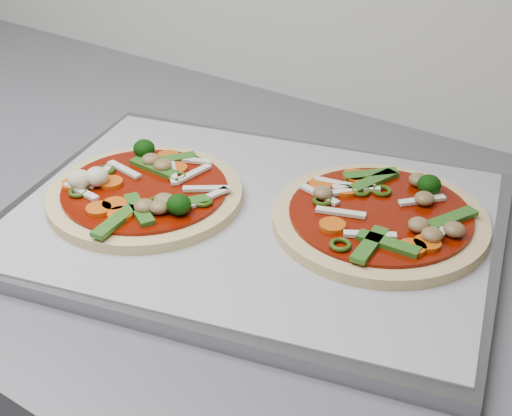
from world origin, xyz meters
The scene contains 5 objects.
countertop centered at (0.00, 1.30, 0.88)m, with size 3.60×0.60×0.04m, color #57575D.
baking_tray centered at (0.27, 1.29, 0.91)m, with size 0.48×0.36×0.02m, color gray.
parchment centered at (0.27, 1.29, 0.92)m, with size 0.46×0.33×0.00m, color #A4A3A9.
pizza_left centered at (0.17, 1.25, 0.93)m, with size 0.22×0.22×0.03m.
pizza_right centered at (0.39, 1.34, 0.93)m, with size 0.27×0.27×0.04m.
Camera 1 is at (0.62, 0.80, 1.30)m, focal length 50.00 mm.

